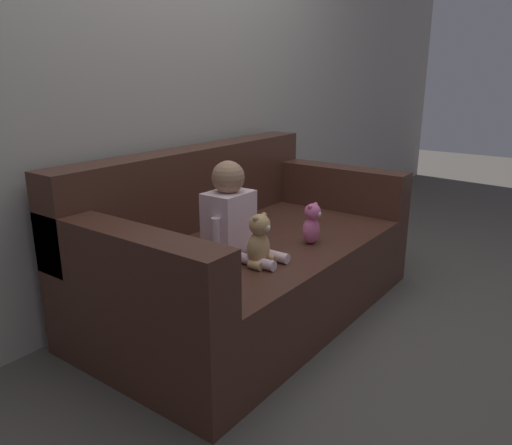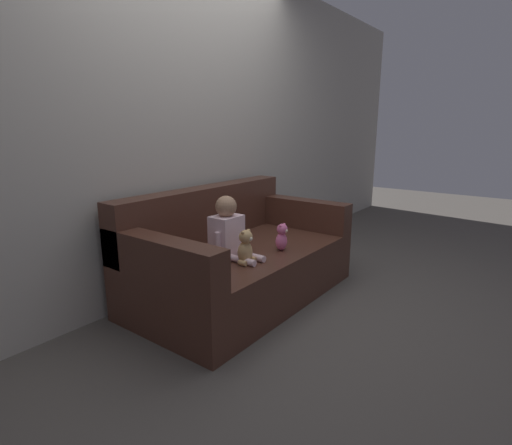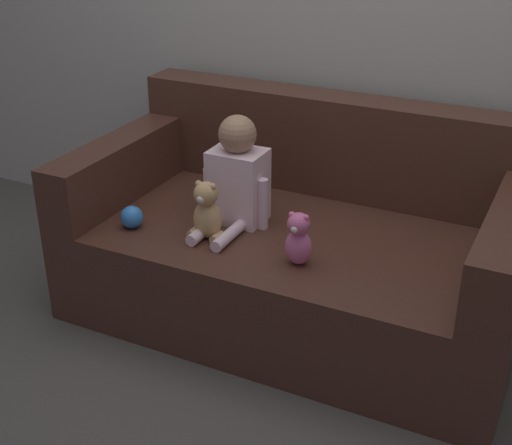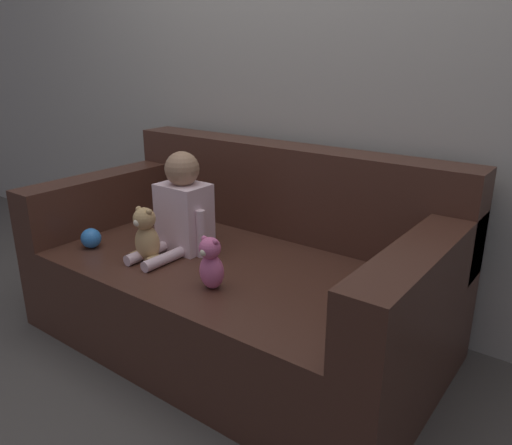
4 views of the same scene
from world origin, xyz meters
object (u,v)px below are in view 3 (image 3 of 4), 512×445
(teddy_bear_brown, at_px, (207,212))
(toy_ball, at_px, (132,217))
(plush_toy_side, at_px, (298,239))
(couch, at_px, (302,244))
(person_baby, at_px, (237,178))

(teddy_bear_brown, distance_m, toy_ball, 0.31)
(plush_toy_side, bearing_deg, couch, 109.60)
(teddy_bear_brown, bearing_deg, toy_ball, -170.26)
(couch, bearing_deg, person_baby, -154.44)
(teddy_bear_brown, xyz_separation_m, plush_toy_side, (0.38, -0.03, -0.01))
(person_baby, bearing_deg, plush_toy_side, -31.11)
(couch, xyz_separation_m, plush_toy_side, (0.11, -0.32, 0.20))
(person_baby, distance_m, plush_toy_side, 0.42)
(plush_toy_side, bearing_deg, teddy_bear_brown, 175.09)
(teddy_bear_brown, bearing_deg, couch, 47.52)
(person_baby, distance_m, toy_ball, 0.43)
(person_baby, xyz_separation_m, toy_ball, (-0.34, -0.23, -0.14))
(person_baby, bearing_deg, couch, 25.56)
(toy_ball, bearing_deg, person_baby, 34.47)
(couch, distance_m, person_baby, 0.38)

